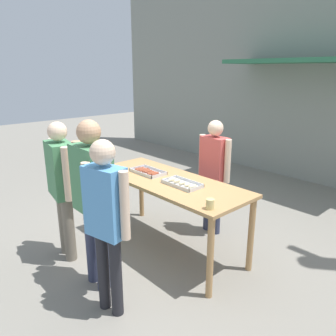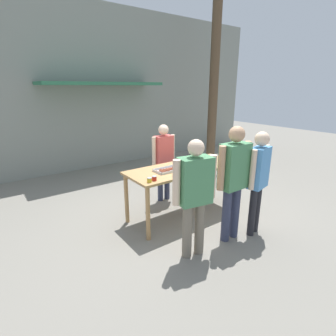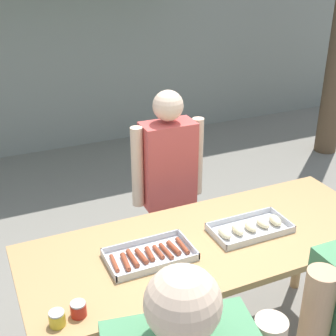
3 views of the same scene
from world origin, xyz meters
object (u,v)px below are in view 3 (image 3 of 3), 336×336
object	(u,v)px
food_tray_buns	(250,228)
condiment_jar_ketchup	(78,309)
food_tray_sausages	(150,256)
person_server_behind_table	(168,178)
condiment_jar_mustard	(57,319)

from	to	relation	value
food_tray_buns	condiment_jar_ketchup	xyz separation A→B (m)	(-1.10, -0.27, 0.01)
food_tray_sausages	person_server_behind_table	distance (m)	0.91
condiment_jar_mustard	person_server_behind_table	world-z (taller)	person_server_behind_table
condiment_jar_mustard	condiment_jar_ketchup	distance (m)	0.10
condiment_jar_mustard	condiment_jar_ketchup	xyz separation A→B (m)	(0.10, 0.02, 0.00)
food_tray_buns	person_server_behind_table	world-z (taller)	person_server_behind_table
food_tray_buns	condiment_jar_mustard	size ratio (longest dim) A/B	6.43
person_server_behind_table	condiment_jar_mustard	bearing A→B (deg)	-132.40
food_tray_sausages	condiment_jar_ketchup	xyz separation A→B (m)	(-0.46, -0.27, 0.02)
food_tray_buns	condiment_jar_ketchup	bearing A→B (deg)	-166.32
person_server_behind_table	food_tray_buns	bearing A→B (deg)	-76.11
condiment_jar_ketchup	person_server_behind_table	distance (m)	1.40
food_tray_buns	food_tray_sausages	bearing A→B (deg)	179.85
food_tray_buns	person_server_behind_table	bearing A→B (deg)	102.63
condiment_jar_ketchup	person_server_behind_table	world-z (taller)	person_server_behind_table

